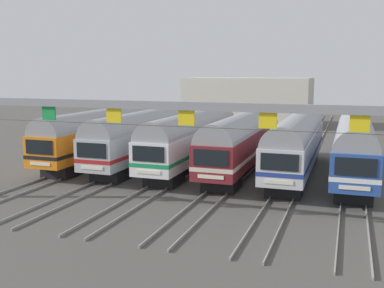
# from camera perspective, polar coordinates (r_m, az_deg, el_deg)

# --- Properties ---
(ground_plane) EXTENTS (160.00, 160.00, 0.00)m
(ground_plane) POSITION_cam_1_polar(r_m,az_deg,el_deg) (38.34, 3.13, -3.17)
(ground_plane) COLOR #4C4944
(track_bed) EXTENTS (22.93, 70.00, 0.15)m
(track_bed) POSITION_cam_1_polar(r_m,az_deg,el_deg) (54.63, 8.05, 0.44)
(track_bed) COLOR gray
(track_bed) RESTS_ON ground
(commuter_train_orange) EXTENTS (2.88, 18.06, 5.05)m
(commuter_train_orange) POSITION_cam_1_polar(r_m,az_deg,el_deg) (42.06, -11.01, 1.46)
(commuter_train_orange) COLOR orange
(commuter_train_orange) RESTS_ON ground
(commuter_train_stainless) EXTENTS (2.88, 18.06, 5.05)m
(commuter_train_stainless) POSITION_cam_1_polar(r_m,az_deg,el_deg) (40.09, -5.70, 1.22)
(commuter_train_stainless) COLOR #B2B5BA
(commuter_train_stainless) RESTS_ON ground
(commuter_train_white) EXTENTS (2.88, 18.06, 5.05)m
(commuter_train_white) POSITION_cam_1_polar(r_m,az_deg,el_deg) (38.51, 0.10, 0.95)
(commuter_train_white) COLOR white
(commuter_train_white) RESTS_ON ground
(commuter_train_maroon) EXTENTS (2.88, 18.06, 5.05)m
(commuter_train_maroon) POSITION_cam_1_polar(r_m,az_deg,el_deg) (37.35, 6.33, 0.65)
(commuter_train_maroon) COLOR maroon
(commuter_train_maroon) RESTS_ON ground
(commuter_train_silver) EXTENTS (2.88, 18.06, 4.77)m
(commuter_train_silver) POSITION_cam_1_polar(r_m,az_deg,el_deg) (36.66, 12.87, 0.33)
(commuter_train_silver) COLOR silver
(commuter_train_silver) RESTS_ON ground
(commuter_train_blue) EXTENTS (2.88, 18.06, 5.05)m
(commuter_train_blue) POSITION_cam_1_polar(r_m,az_deg,el_deg) (36.46, 19.58, -0.00)
(commuter_train_blue) COLOR #284C9E
(commuter_train_blue) RESTS_ON ground
(catenary_gantry) EXTENTS (26.66, 0.44, 6.97)m
(catenary_gantry) POSITION_cam_1_polar(r_m,az_deg,el_deg) (24.93, -5.34, 2.82)
(catenary_gantry) COLOR gray
(catenary_gantry) RESTS_ON ground
(maintenance_building) EXTENTS (18.73, 10.00, 7.23)m
(maintenance_building) POSITION_cam_1_polar(r_m,az_deg,el_deg) (71.75, 7.06, 5.29)
(maintenance_building) COLOR beige
(maintenance_building) RESTS_ON ground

